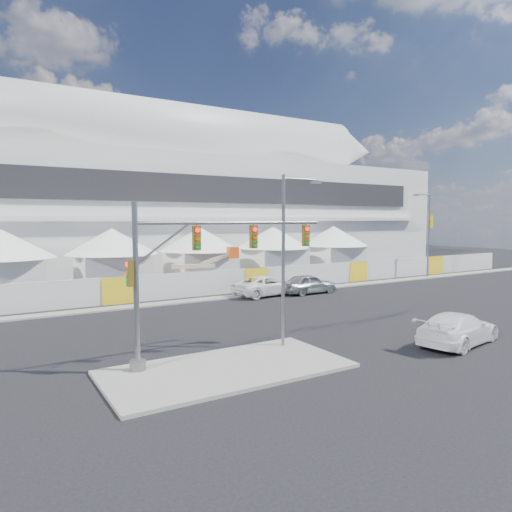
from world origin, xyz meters
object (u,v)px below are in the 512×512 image
traffic_mast (185,273)px  streetlight_curb (427,229)px  pickup_curb (267,285)px  streetlight_median (287,248)px  sedan_silver (308,284)px  boom_lift (187,278)px  pickup_near (458,329)px  lot_car_c (58,291)px

traffic_mast → streetlight_curb: 35.97m
pickup_curb → streetlight_median: (-7.42, -13.43, 4.03)m
sedan_silver → boom_lift: bearing=44.7°
pickup_curb → traffic_mast: bearing=130.0°
pickup_curb → pickup_near: size_ratio=1.06×
pickup_near → boom_lift: size_ratio=0.74×
lot_car_c → streetlight_curb: 36.29m
sedan_silver → streetlight_curb: size_ratio=0.54×
lot_car_c → streetlight_median: size_ratio=0.56×
streetlight_curb → pickup_near: bearing=-138.5°
sedan_silver → boom_lift: 10.90m
traffic_mast → sedan_silver: bearing=37.4°
traffic_mast → boom_lift: bearing=67.3°
pickup_near → sedan_silver: bearing=-22.1°
lot_car_c → traffic_mast: size_ratio=0.48×
pickup_near → lot_car_c: 28.70m
traffic_mast → streetlight_median: 5.29m
pickup_curb → streetlight_curb: streetlight_curb is taller
pickup_near → boom_lift: boom_lift is taller
pickup_curb → streetlight_median: size_ratio=0.72×
streetlight_curb → boom_lift: streetlight_curb is taller
pickup_curb → lot_car_c: bearing=58.2°
pickup_curb → pickup_near: bearing=173.9°
pickup_curb → pickup_near: pickup_curb is taller
streetlight_median → streetlight_curb: size_ratio=0.91×
pickup_near → streetlight_curb: (20.30, 17.94, 4.43)m
streetlight_median → streetlight_curb: (27.92, 13.98, 0.38)m
boom_lift → traffic_mast: bearing=-101.8°
sedan_silver → streetlight_median: size_ratio=0.60×
lot_car_c → streetlight_median: bearing=-165.4°
sedan_silver → streetlight_median: bearing=137.9°
streetlight_median → boom_lift: 20.63m
traffic_mast → boom_lift: (8.38, 19.99, -2.96)m
pickup_curb → lot_car_c: size_ratio=1.29×
traffic_mast → streetlight_curb: streetlight_curb is taller
boom_lift → sedan_silver: bearing=-33.7°
streetlight_median → streetlight_curb: bearing=26.6°
sedan_silver → pickup_curb: sedan_silver is taller
sedan_silver → traffic_mast: 20.53m
pickup_near → streetlight_curb: streetlight_curb is taller
pickup_curb → boom_lift: size_ratio=0.79×
lot_car_c → sedan_silver: bearing=-119.3°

